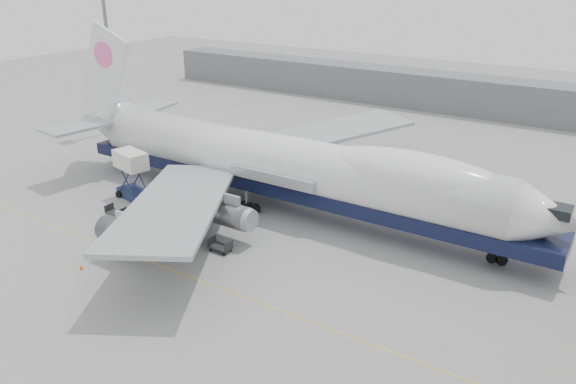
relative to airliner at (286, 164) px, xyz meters
The scene contains 12 objects.
ground 13.27m from the airliner, 93.08° to the right, with size 260.00×260.00×0.00m, color gray.
apron_line 18.87m from the airliner, 92.05° to the right, with size 60.00×0.15×0.01m, color gold.
hangar 59.01m from the airliner, 100.40° to the left, with size 110.00×8.00×7.00m, color slate.
floodlight_mast 45.14m from the airliner, 164.28° to the left, with size 2.40×2.40×25.43m.
airliner is the anchor object (origin of this frame).
catering_truck 19.30m from the airliner, 157.03° to the right, with size 5.23×4.11×6.06m.
traffic_cone 24.81m from the airliner, 110.98° to the right, with size 0.36×0.36×0.52m.
dolly_0 20.39m from the airliner, 140.48° to the right, with size 2.30×1.35×1.30m.
dolly_1 17.69m from the airliner, 132.16° to the right, with size 2.30×1.35×1.30m.
dolly_2 15.50m from the airliner, 120.91° to the right, with size 2.30×1.35×1.30m.
dolly_3 14.04m from the airliner, 106.28° to the right, with size 2.30×1.35×1.30m.
dolly_4 13.55m from the airliner, 89.16° to the right, with size 2.30×1.35×1.30m.
Camera 1 is at (33.90, -39.18, 27.11)m, focal length 35.00 mm.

